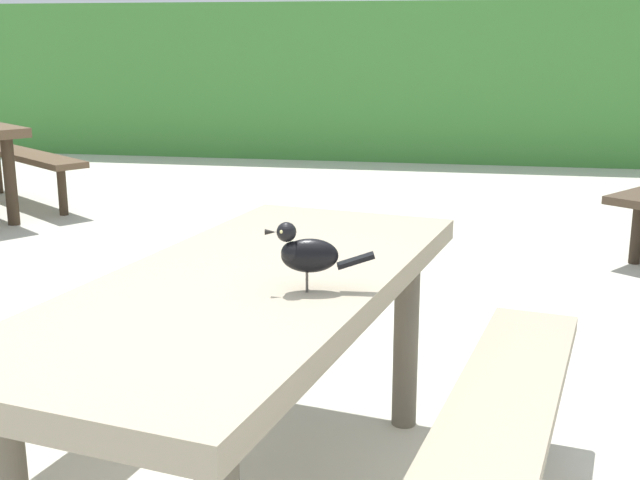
% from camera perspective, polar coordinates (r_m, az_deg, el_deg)
% --- Properties ---
extents(hedge_wall, '(28.00, 1.77, 1.77)m').
position_cam_1_polar(hedge_wall, '(9.99, 7.63, 11.17)').
color(hedge_wall, '#428438').
rests_on(hedge_wall, ground).
extents(picnic_table_foreground, '(1.98, 2.00, 0.74)m').
position_cam_1_polar(picnic_table_foreground, '(2.33, -4.82, -6.81)').
color(picnic_table_foreground, gray).
rests_on(picnic_table_foreground, ground).
extents(bird_grackle, '(0.29, 0.10, 0.18)m').
position_cam_1_polar(bird_grackle, '(2.09, -1.02, -0.92)').
color(bird_grackle, black).
rests_on(bird_grackle, picnic_table_foreground).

